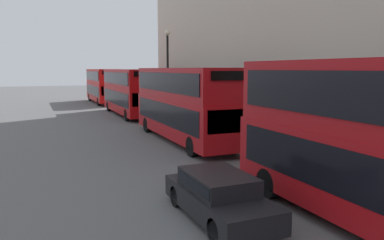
{
  "coord_description": "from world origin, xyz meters",
  "views": [
    {
      "loc": [
        -6.53,
        -0.09,
        4.25
      ],
      "look_at": [
        0.48,
        16.34,
        1.8
      ],
      "focal_mm": 35.0,
      "sensor_mm": 36.0,
      "label": 1
    }
  ],
  "objects": [
    {
      "name": "bus_second_in_queue",
      "position": [
        1.6,
        20.15,
        2.37
      ],
      "size": [
        2.59,
        10.93,
        4.3
      ],
      "color": "#A80F14",
      "rests_on": "ground"
    },
    {
      "name": "bus_third_in_queue",
      "position": [
        1.6,
        33.77,
        2.32
      ],
      "size": [
        2.59,
        11.14,
        4.2
      ],
      "color": "#B20C0F",
      "rests_on": "ground"
    },
    {
      "name": "bus_trailing",
      "position": [
        1.6,
        47.46,
        2.33
      ],
      "size": [
        2.59,
        10.49,
        4.21
      ],
      "color": "red",
      "rests_on": "ground"
    },
    {
      "name": "car_hatchback",
      "position": [
        -1.8,
        9.06,
        0.7
      ],
      "size": [
        1.78,
        4.23,
        1.31
      ],
      "color": "black",
      "rests_on": "ground"
    },
    {
      "name": "street_lamp",
      "position": [
        3.75,
        29.06,
        4.47
      ],
      "size": [
        0.44,
        0.44,
        7.35
      ],
      "color": "black",
      "rests_on": "ground"
    }
  ]
}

